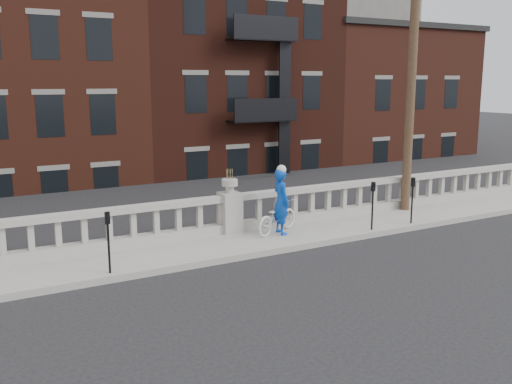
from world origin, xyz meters
The scene contains 11 objects.
ground centered at (0.00, 0.00, 0.00)m, with size 120.00×120.00×0.00m, color black.
sidewalk centered at (0.00, 3.00, 0.07)m, with size 32.00×2.20×0.15m, color gray.
balustrade centered at (0.00, 3.95, 0.64)m, with size 28.00×0.34×1.03m.
planter_pedestal centered at (0.00, 3.95, 0.83)m, with size 0.55×0.55×1.76m.
lower_level centered at (0.56, 23.04, 2.63)m, with size 80.00×44.00×20.80m.
utility_pole centered at (6.20, 3.60, 5.24)m, with size 1.60×0.28×10.00m.
parking_meter_a centered at (-3.85, 2.15, 1.00)m, with size 0.10×0.09×1.36m.
parking_meter_b centered at (3.54, 2.15, 1.00)m, with size 0.10×0.09×1.36m.
parking_meter_c centered at (5.04, 2.15, 1.00)m, with size 0.10×0.09×1.36m.
bicycle centered at (1.08, 3.23, 0.60)m, with size 0.59×1.70×0.89m, color silver.
cyclist centered at (1.11, 3.07, 1.04)m, with size 0.65×0.43×1.79m, color #0B3EAB.
Camera 1 is at (-6.94, -9.70, 4.26)m, focal length 40.00 mm.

